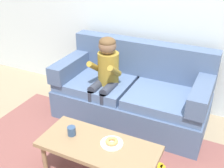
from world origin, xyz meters
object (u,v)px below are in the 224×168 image
object	(u,v)px
toy_controller	(155,166)
person_child	(105,73)
mug	(72,131)
coffee_table	(98,149)
donut	(112,141)
couch	(133,93)

from	to	relation	value
toy_controller	person_child	bearing A→B (deg)	179.48
person_child	toy_controller	world-z (taller)	person_child
mug	coffee_table	bearing A→B (deg)	-3.07
coffee_table	donut	bearing A→B (deg)	30.34
mug	toy_controller	world-z (taller)	mug
toy_controller	coffee_table	bearing A→B (deg)	-106.24
coffee_table	donut	world-z (taller)	donut
person_child	toy_controller	distance (m)	1.21
coffee_table	donut	xyz separation A→B (m)	(0.11, 0.06, 0.08)
couch	donut	world-z (taller)	couch
coffee_table	mug	size ratio (longest dim) A/B	12.38
couch	coffee_table	distance (m)	1.17
donut	toy_controller	distance (m)	0.64
mug	toy_controller	distance (m)	0.95
person_child	mug	world-z (taller)	person_child
donut	mug	bearing A→B (deg)	-173.40
couch	mug	xyz separation A→B (m)	(-0.17, -1.14, 0.13)
coffee_table	toy_controller	size ratio (longest dim) A/B	4.93
coffee_table	person_child	world-z (taller)	person_child
coffee_table	toy_controller	world-z (taller)	coffee_table
person_child	couch	bearing A→B (deg)	36.44
person_child	toy_controller	xyz separation A→B (m)	(0.85, -0.57, -0.65)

